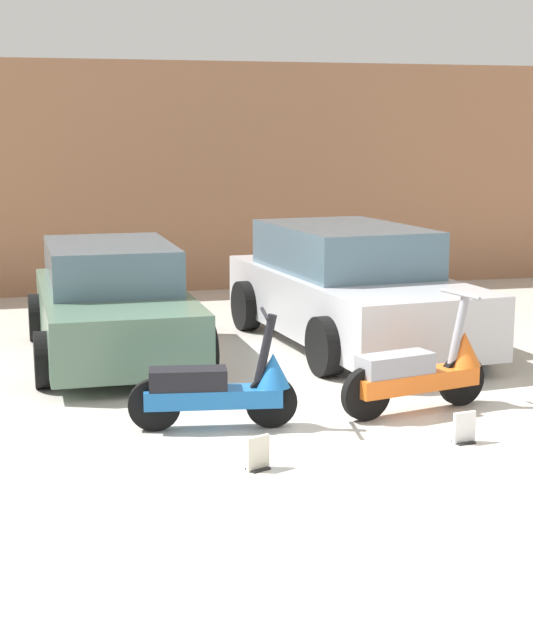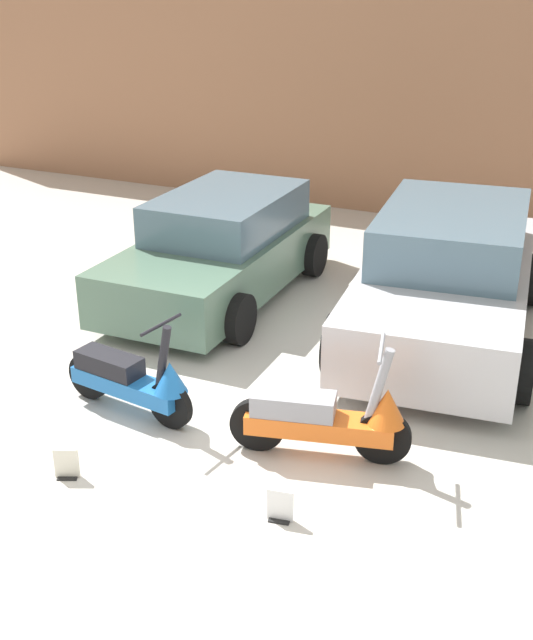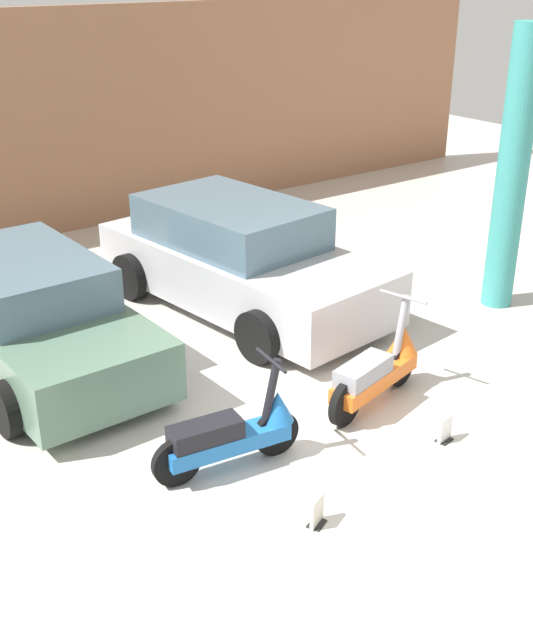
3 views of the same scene
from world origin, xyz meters
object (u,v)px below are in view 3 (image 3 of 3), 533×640
Objects in this scene: scooter_front_left at (234,433)px; car_rear_center at (240,259)px; placard_near_right_scooter at (445,430)px; car_rear_left at (33,316)px; placard_near_left_scooter at (317,513)px; scooter_front_right at (379,369)px; support_column_side at (512,172)px.

car_rear_center reaches higher than scooter_front_left.
car_rear_left is at bearing 123.36° from placard_near_right_scooter.
placard_near_left_scooter is at bearing -172.57° from placard_near_right_scooter.
car_rear_center is at bearing 62.09° from scooter_front_left.
car_rear_center reaches higher than placard_near_left_scooter.
scooter_front_right is 0.35× the size of car_rear_center.
support_column_side reaches higher than scooter_front_left.
support_column_side reaches higher than scooter_front_right.
scooter_front_left reaches higher than placard_near_left_scooter.
car_rear_left is 1.06× the size of support_column_side.
scooter_front_left is 3.67m from car_rear_center.
support_column_side reaches higher than car_rear_left.
scooter_front_left is 5.52× the size of placard_near_left_scooter.
support_column_side is (4.94, 1.04, 1.42)m from scooter_front_left.
scooter_front_left is at bearing 11.24° from car_rear_left.
car_rear_center is at bearing 70.50° from scooter_front_right.
car_rear_left is 2.79m from car_rear_center.
support_column_side is (2.81, -1.94, 1.11)m from car_rear_center.
car_rear_left is 14.41× the size of placard_near_left_scooter.
placard_near_left_scooter is at bearing -78.27° from scooter_front_left.
scooter_front_right is 0.98m from placard_near_right_scooter.
scooter_front_left is 1.11m from placard_near_left_scooter.
scooter_front_right reaches higher than scooter_front_left.
car_rear_center is (2.13, 2.98, 0.31)m from scooter_front_left.
placard_near_left_scooter is 5.56m from support_column_side.
scooter_front_right is 0.42× the size of support_column_side.
placard_near_right_scooter is at bearing 7.43° from placard_near_left_scooter.
scooter_front_right is at bearing 89.62° from placard_near_right_scooter.
scooter_front_right is at bearing 33.31° from placard_near_left_scooter.
placard_near_right_scooter is at bearing 32.10° from car_rear_left.
scooter_front_left is at bearing 94.08° from placard_near_left_scooter.
car_rear_left is at bearing 160.99° from support_column_side.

